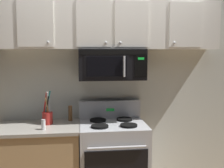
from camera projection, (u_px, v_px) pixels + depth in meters
back_wall at (109, 81)px, 3.52m from camera, size 5.20×0.10×2.70m
stove_range at (113, 160)px, 3.26m from camera, size 0.76×0.69×1.12m
over_range_microwave at (111, 64)px, 3.24m from camera, size 0.76×0.43×0.35m
upper_cabinets at (111, 25)px, 3.22m from camera, size 2.50×0.36×0.55m
counter_segment at (39, 164)px, 3.16m from camera, size 0.93×0.65×0.90m
utensil_crock_red at (47, 115)px, 3.18m from camera, size 0.12×0.12×0.38m
salt_shaker at (43, 125)px, 2.95m from camera, size 0.04×0.04×0.11m
pepper_mill at (70, 113)px, 3.33m from camera, size 0.05×0.05×0.18m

